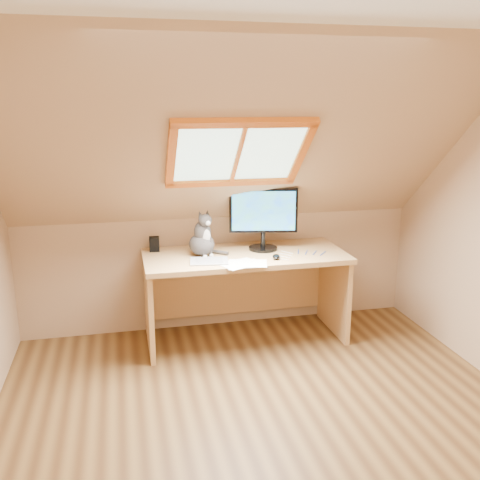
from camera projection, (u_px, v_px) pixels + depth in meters
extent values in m
plane|color=brown|center=(275.00, 435.00, 3.29)|extent=(3.50, 3.50, 0.00)
cube|color=tan|center=(221.00, 271.00, 4.81)|extent=(3.50, 0.02, 1.00)
cube|color=tan|center=(240.00, 143.00, 3.78)|extent=(3.50, 1.56, 1.41)
cube|color=#B2E0CC|center=(238.00, 152.00, 3.87)|extent=(0.90, 0.53, 0.48)
cube|color=#CD6613|center=(238.00, 152.00, 3.87)|extent=(1.02, 0.64, 0.59)
cube|color=tan|center=(245.00, 256.00, 4.43)|extent=(1.67, 0.73, 0.04)
cube|color=tan|center=(149.00, 307.00, 4.36)|extent=(0.04, 0.66, 0.72)
cube|color=tan|center=(334.00, 292.00, 4.70)|extent=(0.04, 0.66, 0.72)
cube|color=tan|center=(237.00, 286.00, 4.84)|extent=(1.57, 0.03, 0.50)
cylinder|color=black|center=(263.00, 248.00, 4.54)|extent=(0.24, 0.24, 0.02)
cylinder|color=black|center=(263.00, 240.00, 4.52)|extent=(0.04, 0.04, 0.13)
cube|color=black|center=(263.00, 210.00, 4.46)|extent=(0.57, 0.16, 0.37)
cube|color=#1135E3|center=(264.00, 211.00, 4.43)|extent=(0.52, 0.11, 0.33)
ellipsoid|color=#413C3A|center=(202.00, 244.00, 4.37)|extent=(0.29, 0.31, 0.18)
ellipsoid|color=#413C3A|center=(202.00, 232.00, 4.33)|extent=(0.18, 0.18, 0.19)
ellipsoid|color=silver|center=(206.00, 236.00, 4.29)|extent=(0.08, 0.06, 0.11)
ellipsoid|color=#413C3A|center=(205.00, 220.00, 4.27)|extent=(0.14, 0.13, 0.10)
sphere|color=silver|center=(208.00, 223.00, 4.24)|extent=(0.04, 0.04, 0.04)
cone|color=#413C3A|center=(200.00, 214.00, 4.25)|extent=(0.06, 0.06, 0.06)
cone|color=#413C3A|center=(207.00, 213.00, 4.29)|extent=(0.06, 0.06, 0.06)
cube|color=black|center=(154.00, 244.00, 4.49)|extent=(0.09, 0.09, 0.12)
cube|color=#B2B2B7|center=(209.00, 261.00, 4.19)|extent=(0.33, 0.25, 0.01)
ellipsoid|color=black|center=(276.00, 257.00, 4.28)|extent=(0.09, 0.12, 0.03)
cube|color=white|center=(241.00, 263.00, 4.16)|extent=(0.33, 0.27, 0.00)
cube|color=white|center=(241.00, 263.00, 4.16)|extent=(0.32, 0.24, 0.00)
cube|color=white|center=(241.00, 263.00, 4.16)|extent=(0.35, 0.30, 0.00)
cube|color=white|center=(241.00, 263.00, 4.16)|extent=(0.34, 0.28, 0.00)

